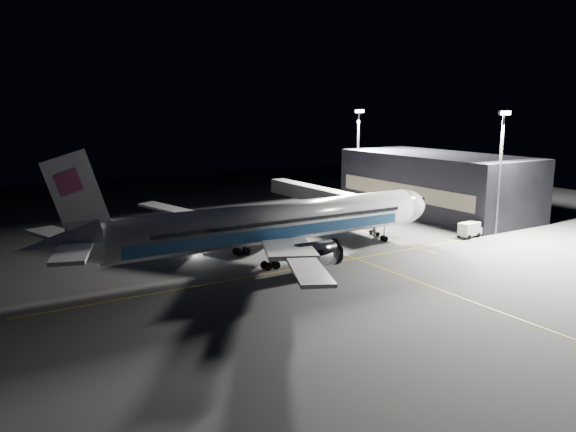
{
  "coord_description": "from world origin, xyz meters",
  "views": [
    {
      "loc": [
        -38.39,
        -67.28,
        21.44
      ],
      "look_at": [
        2.29,
        -0.11,
        6.0
      ],
      "focal_mm": 35.0,
      "sensor_mm": 36.0,
      "label": 1
    }
  ],
  "objects_px": {
    "jet_bridge": "(327,197)",
    "safety_cone_a": "(251,243)",
    "service_truck": "(471,229)",
    "baggage_tug": "(194,246)",
    "airliner": "(267,224)",
    "floodlight_mast_south": "(501,162)",
    "safety_cone_c": "(209,240)",
    "safety_cone_b": "(269,249)",
    "floodlight_mast_north": "(358,147)"
  },
  "relations": [
    {
      "from": "safety_cone_b",
      "to": "safety_cone_c",
      "type": "relative_size",
      "value": 0.89
    },
    {
      "from": "floodlight_mast_south",
      "to": "service_truck",
      "type": "distance_m",
      "value": 12.24
    },
    {
      "from": "airliner",
      "to": "safety_cone_a",
      "type": "bearing_deg",
      "value": 76.28
    },
    {
      "from": "floodlight_mast_north",
      "to": "safety_cone_a",
      "type": "bearing_deg",
      "value": -149.54
    },
    {
      "from": "safety_cone_a",
      "to": "floodlight_mast_north",
      "type": "bearing_deg",
      "value": 30.46
    },
    {
      "from": "jet_bridge",
      "to": "safety_cone_a",
      "type": "height_order",
      "value": "jet_bridge"
    },
    {
      "from": "airliner",
      "to": "floodlight_mast_north",
      "type": "relative_size",
      "value": 2.97
    },
    {
      "from": "safety_cone_b",
      "to": "safety_cone_c",
      "type": "distance_m",
      "value": 11.35
    },
    {
      "from": "floodlight_mast_south",
      "to": "service_truck",
      "type": "relative_size",
      "value": 4.02
    },
    {
      "from": "safety_cone_c",
      "to": "baggage_tug",
      "type": "bearing_deg",
      "value": -136.22
    },
    {
      "from": "floodlight_mast_north",
      "to": "jet_bridge",
      "type": "bearing_deg",
      "value": -142.26
    },
    {
      "from": "jet_bridge",
      "to": "safety_cone_b",
      "type": "relative_size",
      "value": 59.57
    },
    {
      "from": "floodlight_mast_north",
      "to": "safety_cone_a",
      "type": "distance_m",
      "value": 46.66
    },
    {
      "from": "safety_cone_b",
      "to": "safety_cone_c",
      "type": "bearing_deg",
      "value": 118.23
    },
    {
      "from": "jet_bridge",
      "to": "safety_cone_a",
      "type": "bearing_deg",
      "value": -156.84
    },
    {
      "from": "airliner",
      "to": "safety_cone_c",
      "type": "height_order",
      "value": "airliner"
    },
    {
      "from": "baggage_tug",
      "to": "safety_cone_a",
      "type": "height_order",
      "value": "baggage_tug"
    },
    {
      "from": "floodlight_mast_north",
      "to": "safety_cone_a",
      "type": "relative_size",
      "value": 37.9
    },
    {
      "from": "service_truck",
      "to": "safety_cone_c",
      "type": "height_order",
      "value": "service_truck"
    },
    {
      "from": "floodlight_mast_south",
      "to": "safety_cone_c",
      "type": "xyz_separation_m",
      "value": [
        -43.88,
        20.01,
        -12.05
      ]
    },
    {
      "from": "airliner",
      "to": "safety_cone_b",
      "type": "relative_size",
      "value": 106.47
    },
    {
      "from": "service_truck",
      "to": "floodlight_mast_north",
      "type": "bearing_deg",
      "value": 74.29
    },
    {
      "from": "safety_cone_b",
      "to": "baggage_tug",
      "type": "bearing_deg",
      "value": 148.43
    },
    {
      "from": "baggage_tug",
      "to": "service_truck",
      "type": "bearing_deg",
      "value": -8.84
    },
    {
      "from": "jet_bridge",
      "to": "safety_cone_a",
      "type": "xyz_separation_m",
      "value": [
        -20.84,
        -8.91,
        -4.31
      ]
    },
    {
      "from": "floodlight_mast_north",
      "to": "safety_cone_c",
      "type": "height_order",
      "value": "floodlight_mast_north"
    },
    {
      "from": "safety_cone_c",
      "to": "floodlight_mast_south",
      "type": "bearing_deg",
      "value": -24.52
    },
    {
      "from": "safety_cone_c",
      "to": "airliner",
      "type": "bearing_deg",
      "value": -78.66
    },
    {
      "from": "baggage_tug",
      "to": "safety_cone_c",
      "type": "bearing_deg",
      "value": 54.36
    },
    {
      "from": "airliner",
      "to": "floodlight_mast_south",
      "type": "distance_m",
      "value": 42.13
    },
    {
      "from": "jet_bridge",
      "to": "baggage_tug",
      "type": "relative_size",
      "value": 13.23
    },
    {
      "from": "airliner",
      "to": "safety_cone_c",
      "type": "distance_m",
      "value": 15.08
    },
    {
      "from": "service_truck",
      "to": "safety_cone_b",
      "type": "xyz_separation_m",
      "value": [
        -33.25,
        9.2,
        -1.06
      ]
    },
    {
      "from": "safety_cone_c",
      "to": "safety_cone_a",
      "type": "bearing_deg",
      "value": -43.96
    },
    {
      "from": "service_truck",
      "to": "baggage_tug",
      "type": "bearing_deg",
      "value": 152.92
    },
    {
      "from": "service_truck",
      "to": "baggage_tug",
      "type": "xyz_separation_m",
      "value": [
        -42.88,
        15.12,
        -0.58
      ]
    },
    {
      "from": "airliner",
      "to": "floodlight_mast_north",
      "type": "xyz_separation_m",
      "value": [
        41.08,
        31.99,
        7.21
      ]
    },
    {
      "from": "jet_bridge",
      "to": "baggage_tug",
      "type": "xyz_separation_m",
      "value": [
        -30.14,
        -8.14,
        -3.81
      ]
    },
    {
      "from": "jet_bridge",
      "to": "service_truck",
      "type": "distance_m",
      "value": 26.72
    },
    {
      "from": "floodlight_mast_south",
      "to": "safety_cone_a",
      "type": "xyz_separation_m",
      "value": [
        -38.84,
        15.15,
        -12.1
      ]
    },
    {
      "from": "floodlight_mast_south",
      "to": "safety_cone_c",
      "type": "distance_m",
      "value": 49.71
    },
    {
      "from": "airliner",
      "to": "safety_cone_c",
      "type": "xyz_separation_m",
      "value": [
        -2.81,
        14.0,
        -4.84
      ]
    },
    {
      "from": "safety_cone_a",
      "to": "safety_cone_c",
      "type": "relative_size",
      "value": 0.84
    },
    {
      "from": "jet_bridge",
      "to": "floodlight_mast_south",
      "type": "relative_size",
      "value": 1.66
    },
    {
      "from": "service_truck",
      "to": "baggage_tug",
      "type": "relative_size",
      "value": 1.98
    },
    {
      "from": "safety_cone_a",
      "to": "safety_cone_b",
      "type": "bearing_deg",
      "value": -86.32
    },
    {
      "from": "service_truck",
      "to": "safety_cone_b",
      "type": "relative_size",
      "value": 8.92
    },
    {
      "from": "airliner",
      "to": "safety_cone_c",
      "type": "bearing_deg",
      "value": 101.34
    },
    {
      "from": "baggage_tug",
      "to": "floodlight_mast_south",
      "type": "bearing_deg",
      "value": -7.73
    },
    {
      "from": "jet_bridge",
      "to": "safety_cone_c",
      "type": "xyz_separation_m",
      "value": [
        -25.88,
        -4.06,
        -4.26
      ]
    }
  ]
}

